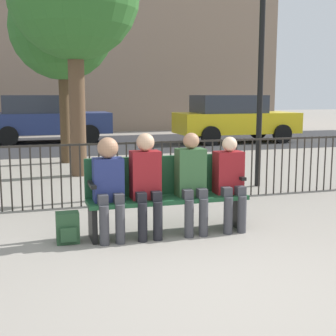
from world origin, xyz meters
name	(u,v)px	position (x,y,z in m)	size (l,w,h in m)	color
ground_plane	(222,286)	(0.00, 0.00, 0.00)	(80.00, 80.00, 0.00)	gray
park_bench	(166,192)	(0.00, 1.73, 0.50)	(1.93, 0.45, 0.92)	#194728
seated_person_0	(109,182)	(-0.72, 1.60, 0.68)	(0.34, 0.39, 1.19)	#3D3D42
seated_person_1	(146,180)	(-0.28, 1.60, 0.68)	(0.34, 0.39, 1.22)	black
seated_person_2	(192,178)	(0.28, 1.60, 0.67)	(0.34, 0.39, 1.21)	#3D3D42
seated_person_3	(230,179)	(0.78, 1.60, 0.64)	(0.34, 0.39, 1.15)	#3D3D42
backpack	(68,228)	(-1.19, 1.61, 0.17)	(0.25, 0.21, 0.36)	#284C2D
fence_railing	(136,167)	(-0.02, 3.32, 0.56)	(9.01, 0.03, 0.95)	#2D2823
tree_1	(62,28)	(-0.72, 7.98, 3.19)	(2.44, 2.44, 4.43)	#4C3823
lamp_post	(262,36)	(2.41, 4.00, 2.67)	(0.28, 0.28, 4.09)	black
street_surface	(79,145)	(0.00, 12.00, 0.00)	(24.00, 6.00, 0.01)	#2B2B2D
parked_car_0	(45,118)	(-1.00, 13.11, 0.84)	(4.20, 1.94, 1.62)	navy
parked_car_2	(234,118)	(5.27, 11.34, 0.84)	(4.20, 1.94, 1.62)	yellow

